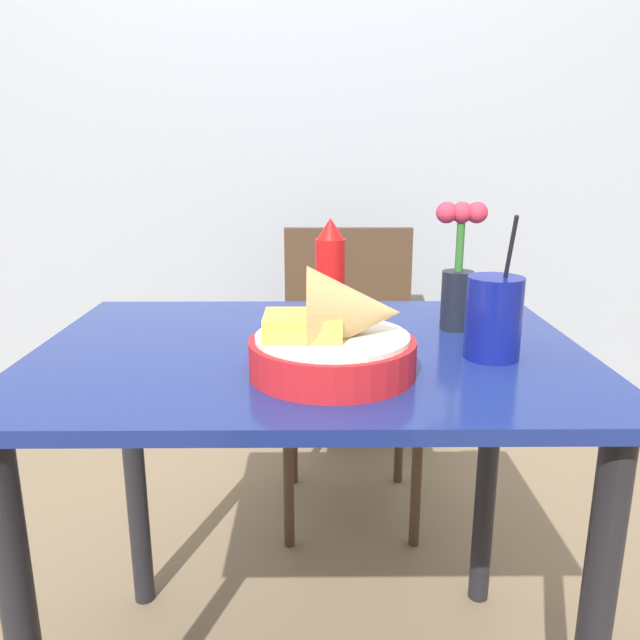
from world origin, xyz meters
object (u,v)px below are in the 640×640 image
Objects in this scene: chair_far_window at (349,346)px; flower_vase at (458,272)px; drink_cup at (493,320)px; food_basket at (339,337)px; ketchup_bottle at (330,279)px.

flower_vase reaches higher than chair_far_window.
flower_vase is (-0.02, 0.18, 0.05)m from drink_cup.
chair_far_window is 3.61× the size of drink_cup.
food_basket reaches higher than chair_far_window.
chair_far_window is at bearing 83.89° from ketchup_bottle.
food_basket is at bearing -162.94° from drink_cup.
food_basket is 1.07× the size of drink_cup.
ketchup_bottle is at bearing -171.99° from flower_vase.
chair_far_window is 0.79m from flower_vase.
drink_cup is at bearing -77.31° from chair_far_window.
drink_cup is (0.27, -0.14, -0.04)m from ketchup_bottle.
chair_far_window is at bearing 104.18° from flower_vase.
drink_cup is at bearing 17.06° from food_basket.
ketchup_bottle reaches higher than food_basket.
ketchup_bottle is at bearing -96.11° from chair_far_window.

